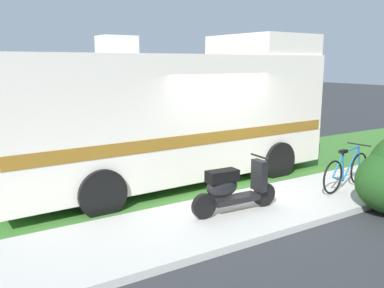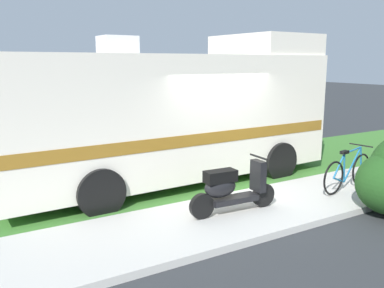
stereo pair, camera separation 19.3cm
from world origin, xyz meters
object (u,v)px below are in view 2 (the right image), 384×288
object	(u,v)px
bicycle	(348,172)
pickup_truck_near	(208,110)
motorhome_rv	(171,113)
scooter	(231,188)

from	to	relation	value
bicycle	pickup_truck_near	distance (m)	7.36
motorhome_rv	pickup_truck_near	xyz separation A→B (m)	(3.93, 4.48, -0.63)
motorhome_rv	scooter	size ratio (longest dim) A/B	4.37
motorhome_rv	scooter	distance (m)	2.80
bicycle	scooter	bearing A→B (deg)	176.75
scooter	pickup_truck_near	size ratio (longest dim) A/B	0.31
motorhome_rv	scooter	bearing A→B (deg)	-94.92
bicycle	pickup_truck_near	xyz separation A→B (m)	(1.27, 7.23, 0.47)
scooter	bicycle	world-z (taller)	scooter
pickup_truck_near	scooter	bearing A→B (deg)	-120.43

